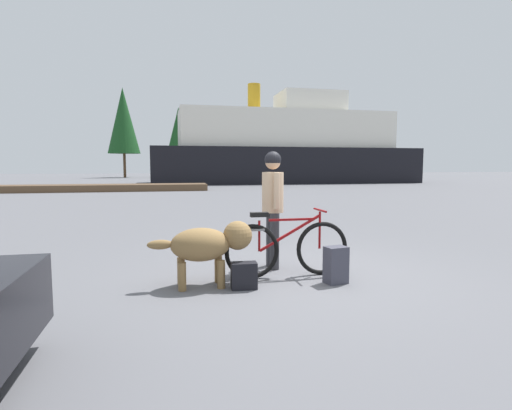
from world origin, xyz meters
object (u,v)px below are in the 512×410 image
at_px(bicycle, 287,248).
at_px(person_cyclist, 273,198).
at_px(ferry_boat, 285,149).
at_px(dog, 208,244).
at_px(handbag_pannier, 244,276).
at_px(backpack, 336,265).

height_order(bicycle, person_cyclist, person_cyclist).
bearing_deg(person_cyclist, ferry_boat, 72.91).
distance_m(person_cyclist, dog, 1.37).
xyz_separation_m(dog, handbag_pannier, (0.42, -0.22, -0.37)).
relative_size(dog, handbag_pannier, 3.97).
xyz_separation_m(bicycle, dog, (-1.10, -0.19, 0.14)).
bearing_deg(backpack, ferry_boat, 74.44).
height_order(bicycle, ferry_boat, ferry_boat).
height_order(dog, backpack, dog).
distance_m(person_cyclist, ferry_boat, 31.27).
bearing_deg(ferry_boat, handbag_pannier, -107.65).
xyz_separation_m(bicycle, person_cyclist, (-0.06, 0.54, 0.65)).
height_order(bicycle, handbag_pannier, bicycle).
xyz_separation_m(dog, ferry_boat, (10.21, 30.56, 2.50)).
bearing_deg(bicycle, handbag_pannier, -148.86).
bearing_deg(person_cyclist, dog, -144.83).
relative_size(person_cyclist, handbag_pannier, 5.23).
height_order(backpack, ferry_boat, ferry_boat).
height_order(person_cyclist, handbag_pannier, person_cyclist).
relative_size(bicycle, person_cyclist, 1.01).
distance_m(dog, ferry_boat, 32.31).
height_order(person_cyclist, backpack, person_cyclist).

